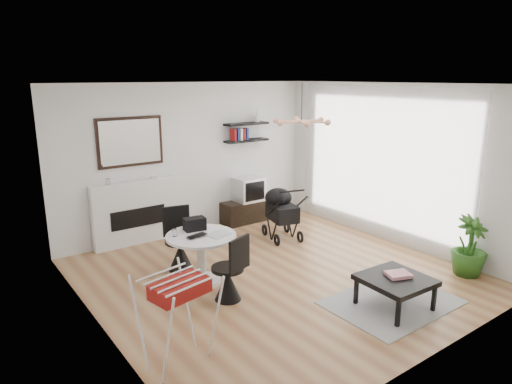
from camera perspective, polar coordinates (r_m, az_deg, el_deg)
floor at (r=6.74m, az=2.44°, el=-10.29°), size 5.00×5.00×0.00m
ceiling at (r=6.13m, az=2.71°, el=13.33°), size 5.00×5.00×0.00m
wall_back at (r=8.35m, az=-8.25°, el=4.15°), size 5.00×0.00×5.00m
wall_left at (r=5.16m, az=-19.66°, el=-2.89°), size 0.00×5.00×5.00m
wall_right at (r=8.07m, az=16.59°, el=3.34°), size 0.00×5.00×5.00m
sheer_curtain at (r=8.11m, az=15.04°, el=3.50°), size 0.04×3.60×2.60m
fireplace at (r=7.98m, az=-14.79°, el=-1.55°), size 1.50×0.17×2.16m
shelf_lower at (r=8.80m, az=-1.20°, el=6.46°), size 0.90×0.25×0.04m
shelf_upper at (r=8.76m, az=-1.21°, el=8.53°), size 0.90×0.25×0.04m
pendant_lamp at (r=6.84m, az=5.69°, el=8.77°), size 0.90×0.90×0.10m
tv_console at (r=9.03m, az=-0.86°, el=-2.34°), size 1.14×0.40×0.43m
crt_tv at (r=8.90m, az=-0.99°, el=0.38°), size 0.53×0.46×0.46m
dining_table at (r=6.37m, az=-6.84°, el=-7.35°), size 0.96×0.96×0.70m
laptop at (r=6.18m, az=-7.16°, el=-5.57°), size 0.33×0.24×0.02m
black_bag at (r=6.45m, az=-7.69°, el=-3.98°), size 0.32×0.22×0.18m
newspaper at (r=6.26m, az=-4.78°, el=-5.29°), size 0.35×0.31×0.01m
drinking_glass at (r=6.26m, az=-10.15°, el=-5.02°), size 0.06×0.06×0.10m
chair_far at (r=6.88m, az=-9.45°, el=-7.26°), size 0.47×0.48×0.94m
chair_near at (r=5.94m, az=-3.40°, el=-10.88°), size 0.46×0.47×0.88m
drying_rack at (r=4.70m, az=-9.72°, el=-15.35°), size 0.73×0.70×0.94m
stroller at (r=8.08m, az=3.14°, el=-2.85°), size 0.68×0.88×0.98m
rug at (r=6.22m, az=16.61°, el=-13.06°), size 1.61×1.17×0.01m
coffee_table at (r=5.96m, az=17.05°, el=-10.58°), size 0.80×0.80×0.39m
magazines at (r=5.98m, az=17.35°, el=-9.81°), size 0.35×0.32×0.04m
potted_plant at (r=7.25m, az=25.14°, el=-6.15°), size 0.55×0.55×0.87m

